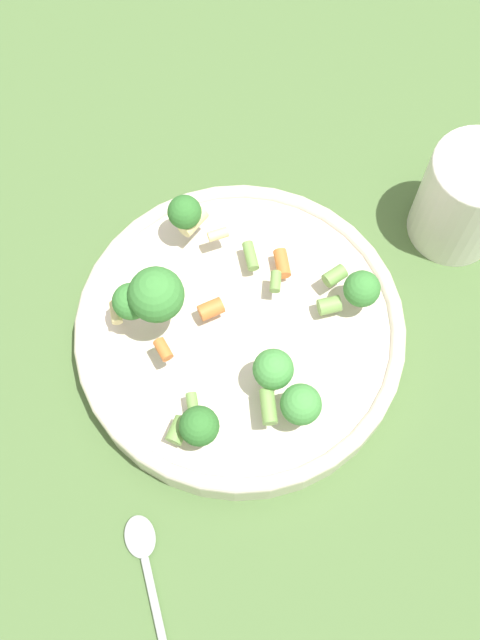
# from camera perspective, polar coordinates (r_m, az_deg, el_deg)

# --- Properties ---
(ground_plane) EXTENTS (3.00, 3.00, 0.00)m
(ground_plane) POSITION_cam_1_polar(r_m,az_deg,el_deg) (0.70, -0.00, -1.55)
(ground_plane) COLOR #4C6B38
(bowl) EXTENTS (0.30, 0.30, 0.04)m
(bowl) POSITION_cam_1_polar(r_m,az_deg,el_deg) (0.68, -0.00, -0.89)
(bowl) COLOR beige
(bowl) RESTS_ON ground_plane
(pasta_salad) EXTENTS (0.24, 0.22, 0.08)m
(pasta_salad) POSITION_cam_1_polar(r_m,az_deg,el_deg) (0.63, -1.58, -0.27)
(pasta_salad) COLOR #8CB766
(pasta_salad) RESTS_ON bowl
(cup) EXTENTS (0.09, 0.09, 0.11)m
(cup) POSITION_cam_1_polar(r_m,az_deg,el_deg) (0.74, 16.83, 8.92)
(cup) COLOR silver
(cup) RESTS_ON ground_plane
(spoon) EXTENTS (0.07, 0.19, 0.01)m
(spoon) POSITION_cam_1_polar(r_m,az_deg,el_deg) (0.65, -6.76, -19.71)
(spoon) COLOR silver
(spoon) RESTS_ON ground_plane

